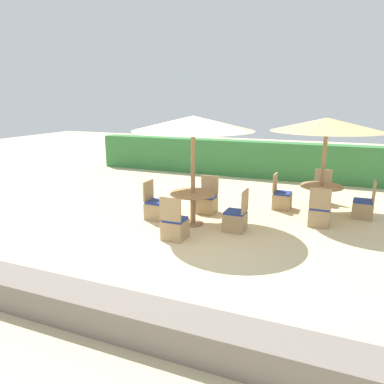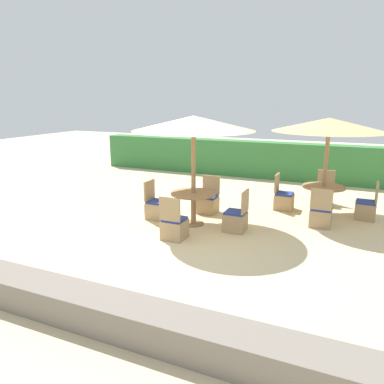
% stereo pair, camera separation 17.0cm
% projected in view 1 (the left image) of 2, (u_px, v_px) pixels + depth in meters
% --- Properties ---
extents(ground_plane, '(40.00, 40.00, 0.00)m').
position_uv_depth(ground_plane, '(181.00, 241.00, 7.66)').
color(ground_plane, beige).
extents(hedge_row, '(13.00, 0.70, 1.31)m').
position_uv_depth(hedge_row, '(259.00, 159.00, 13.73)').
color(hedge_row, '#387A3D').
rests_on(hedge_row, ground_plane).
extents(stone_border, '(10.00, 0.56, 0.42)m').
position_uv_depth(stone_border, '(84.00, 306.00, 4.88)').
color(stone_border, slate).
rests_on(stone_border, ground_plane).
extents(parasol_center, '(2.71, 2.71, 2.48)m').
position_uv_depth(parasol_center, '(193.00, 124.00, 8.13)').
color(parasol_center, '#93704C').
rests_on(parasol_center, ground_plane).
extents(round_table_center, '(1.04, 1.04, 0.76)m').
position_uv_depth(round_table_center, '(193.00, 200.00, 8.55)').
color(round_table_center, '#93704C').
rests_on(round_table_center, ground_plane).
extents(patio_chair_center_north, '(0.46, 0.46, 0.93)m').
position_uv_depth(patio_chair_center_north, '(207.00, 203.00, 9.51)').
color(patio_chair_center_north, tan).
rests_on(patio_chair_center_north, ground_plane).
extents(patio_chair_center_west, '(0.46, 0.46, 0.93)m').
position_uv_depth(patio_chair_center_west, '(156.00, 208.00, 9.04)').
color(patio_chair_center_west, tan).
rests_on(patio_chair_center_west, ground_plane).
extents(patio_chair_center_east, '(0.46, 0.46, 0.93)m').
position_uv_depth(patio_chair_center_east, '(236.00, 219.00, 8.22)').
color(patio_chair_center_east, tan).
rests_on(patio_chair_center_east, ground_plane).
extents(patio_chair_center_south, '(0.46, 0.46, 0.93)m').
position_uv_depth(patio_chair_center_south, '(175.00, 227.00, 7.73)').
color(patio_chair_center_south, tan).
rests_on(patio_chair_center_south, ground_plane).
extents(parasol_back_right, '(2.69, 2.69, 2.39)m').
position_uv_depth(parasol_back_right, '(327.00, 125.00, 8.96)').
color(parasol_back_right, '#93704C').
rests_on(parasol_back_right, ground_plane).
extents(round_table_back_right, '(1.04, 1.04, 0.73)m').
position_uv_depth(round_table_back_right, '(321.00, 192.00, 9.37)').
color(round_table_back_right, '#93704C').
rests_on(round_table_back_right, ground_plane).
extents(patio_chair_back_right_west, '(0.46, 0.46, 0.93)m').
position_uv_depth(patio_chair_back_right_west, '(281.00, 199.00, 9.85)').
color(patio_chair_back_right_west, tan).
rests_on(patio_chair_back_right_west, ground_plane).
extents(patio_chair_back_right_north, '(0.46, 0.46, 0.93)m').
position_uv_depth(patio_chair_back_right_north, '(321.00, 194.00, 10.33)').
color(patio_chair_back_right_north, tan).
rests_on(patio_chair_back_right_north, ground_plane).
extents(patio_chair_back_right_east, '(0.46, 0.46, 0.93)m').
position_uv_depth(patio_chair_back_right_east, '(363.00, 207.00, 9.09)').
color(patio_chair_back_right_east, tan).
rests_on(patio_chair_back_right_east, ground_plane).
extents(patio_chair_back_right_south, '(0.46, 0.46, 0.93)m').
position_uv_depth(patio_chair_back_right_south, '(319.00, 215.00, 8.53)').
color(patio_chair_back_right_south, tan).
rests_on(patio_chair_back_right_south, ground_plane).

